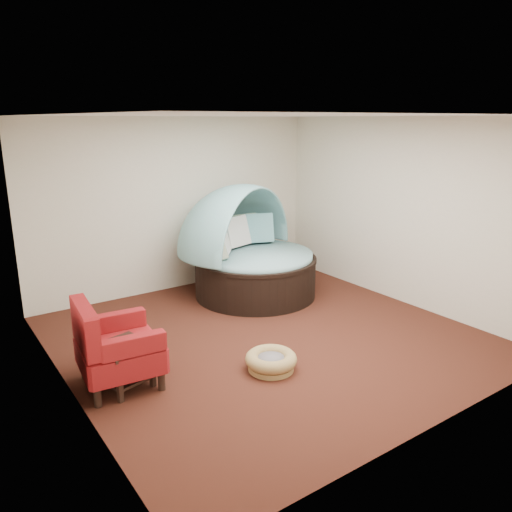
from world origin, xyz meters
TOP-DOWN VIEW (x-y plane):
  - floor at (0.00, 0.00)m, footprint 5.00×5.00m
  - wall_back at (0.00, 2.50)m, footprint 5.00×0.00m
  - wall_front at (0.00, -2.50)m, footprint 5.00×0.00m
  - wall_left at (-2.50, 0.00)m, footprint 0.00×5.00m
  - wall_right at (2.50, 0.00)m, footprint 0.00×5.00m
  - ceiling at (0.00, 0.00)m, footprint 5.00×5.00m
  - canopy_daybed at (0.73, 1.51)m, footprint 2.60×2.57m
  - pet_basket at (-0.50, -0.76)m, footprint 0.75×0.75m
  - red_armchair at (-2.06, -0.08)m, footprint 0.90×0.90m
  - side_table at (-2.00, -0.18)m, footprint 0.62×0.62m

SIDE VIEW (x-z plane):
  - floor at x=0.00m, z-range 0.00..0.00m
  - pet_basket at x=-0.50m, z-range 0.00..0.21m
  - side_table at x=-2.00m, z-range 0.07..0.56m
  - red_armchair at x=-2.06m, z-range -0.04..0.93m
  - canopy_daybed at x=0.73m, z-range -0.06..1.72m
  - wall_back at x=0.00m, z-range -1.10..3.90m
  - wall_front at x=0.00m, z-range -1.10..3.90m
  - wall_left at x=-2.50m, z-range -1.10..3.90m
  - wall_right at x=2.50m, z-range -1.10..3.90m
  - ceiling at x=0.00m, z-range 2.80..2.80m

